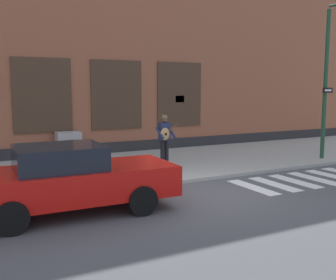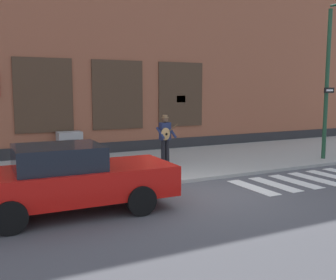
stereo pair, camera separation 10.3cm
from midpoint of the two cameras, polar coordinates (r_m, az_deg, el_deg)
name	(u,v)px [view 1 (the left image)]	position (r m, az deg, el deg)	size (l,w,h in m)	color
ground_plane	(209,194)	(10.52, 5.70, -7.75)	(160.00, 160.00, 0.00)	#4C4C51
sidewalk	(145,165)	(14.10, -3.55, -3.63)	(28.00, 5.75, 0.11)	#9E9E99
building_backdrop	(101,47)	(18.51, -9.91, 13.18)	(28.00, 4.06, 9.31)	#99563D
crosswalk	(314,179)	(12.96, 20.20, -5.27)	(5.20, 1.90, 0.01)	silver
red_car	(69,179)	(9.01, -14.50, -5.49)	(4.63, 2.05, 1.53)	red
busker	(165,136)	(13.85, -0.70, 0.53)	(0.72, 0.54, 1.74)	black
utility_box	(69,145)	(15.63, -14.41, -0.69)	(0.91, 0.65, 1.02)	#9E9E9E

